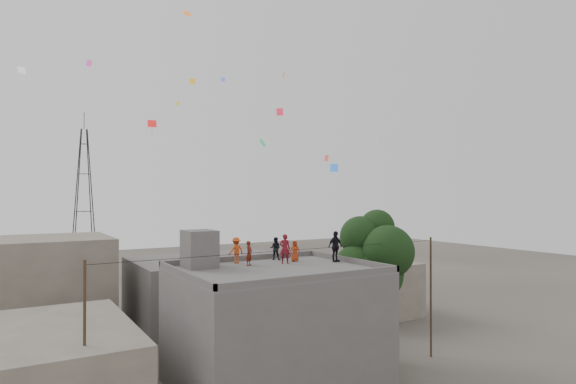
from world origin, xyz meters
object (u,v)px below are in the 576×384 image
Objects in this scene: person_red_adult at (285,249)px; person_dark_adult at (335,246)px; tree at (375,259)px; stair_head_box at (199,249)px; transmission_tower at (84,203)px.

person_dark_adult is at bearing -163.85° from person_red_adult.
stair_head_box is at bearing 169.26° from tree.
person_dark_adult reaches higher than person_red_adult.
transmission_tower is 40.30m from person_dark_adult.
transmission_tower is (-11.37, 39.40, 2.97)m from tree.
person_dark_adult is at bearing 179.15° from tree.
stair_head_box is at bearing 156.60° from person_dark_adult.
tree is (10.57, -2.00, -1.00)m from stair_head_box.
stair_head_box is at bearing 21.56° from person_red_adult.
transmission_tower is at bearing 106.09° from tree.
tree reaches higher than person_dark_adult.
transmission_tower reaches higher than tree.
person_red_adult is 3.02m from person_dark_adult.
stair_head_box reaches higher than person_dark_adult.
transmission_tower is at bearing -47.88° from person_red_adult.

